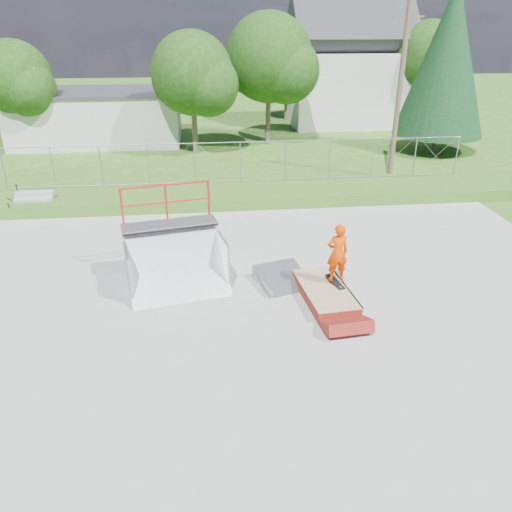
{
  "coord_description": "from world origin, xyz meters",
  "views": [
    {
      "loc": [
        -1.69,
        -11.05,
        7.14
      ],
      "look_at": [
        -0.3,
        1.51,
        1.1
      ],
      "focal_mm": 35.0,
      "sensor_mm": 36.0,
      "label": 1
    }
  ],
  "objects_px": {
    "quarter_pipe": "(174,243)",
    "flat_bank_ramp": "(283,278)",
    "grind_box": "(325,294)",
    "skater": "(337,255)"
  },
  "relations": [
    {
      "from": "grind_box",
      "to": "flat_bank_ramp",
      "type": "relative_size",
      "value": 1.77
    },
    {
      "from": "grind_box",
      "to": "quarter_pipe",
      "type": "relative_size",
      "value": 0.94
    },
    {
      "from": "flat_bank_ramp",
      "to": "skater",
      "type": "relative_size",
      "value": 0.88
    },
    {
      "from": "quarter_pipe",
      "to": "grind_box",
      "type": "bearing_deg",
      "value": -28.25
    },
    {
      "from": "grind_box",
      "to": "skater",
      "type": "xyz_separation_m",
      "value": [
        0.33,
        0.22,
        1.07
      ]
    },
    {
      "from": "quarter_pipe",
      "to": "skater",
      "type": "height_order",
      "value": "quarter_pipe"
    },
    {
      "from": "grind_box",
      "to": "flat_bank_ramp",
      "type": "height_order",
      "value": "flat_bank_ramp"
    },
    {
      "from": "quarter_pipe",
      "to": "flat_bank_ramp",
      "type": "relative_size",
      "value": 1.88
    },
    {
      "from": "quarter_pipe",
      "to": "flat_bank_ramp",
      "type": "bearing_deg",
      "value": -16.69
    },
    {
      "from": "flat_bank_ramp",
      "to": "skater",
      "type": "distance_m",
      "value": 1.87
    }
  ]
}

